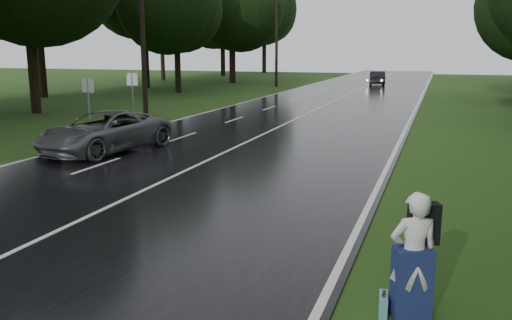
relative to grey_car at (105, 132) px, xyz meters
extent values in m
cube|color=black|center=(4.17, 9.86, -0.75)|extent=(12.00, 140.00, 0.04)
cube|color=silver|center=(4.17, 9.86, -0.72)|extent=(0.12, 140.00, 0.01)
imported|color=#4C4E51|center=(0.00, 0.00, 0.00)|extent=(3.36, 5.60, 1.46)
imported|color=black|center=(5.01, 40.62, -0.01)|extent=(2.13, 4.52, 1.43)
imported|color=silver|center=(11.21, -8.92, 0.14)|extent=(0.78, 0.66, 1.82)
cube|color=navy|center=(11.21, -8.92, -0.26)|extent=(0.60, 0.51, 1.02)
cube|color=black|center=(11.31, -8.68, 0.55)|extent=(0.47, 0.36, 0.58)
cube|color=teal|center=(10.84, -8.96, -0.62)|extent=(0.16, 0.42, 0.29)
camera|label=1|loc=(11.42, -16.09, 2.92)|focal=37.17mm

